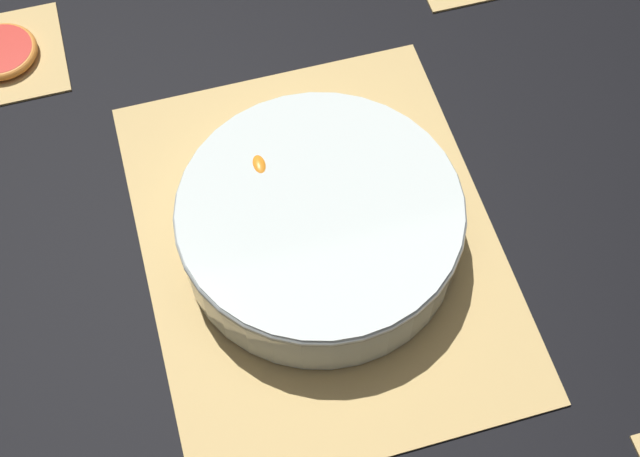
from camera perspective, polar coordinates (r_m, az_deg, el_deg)
ground_plane at (r=0.95m, az=0.00°, el=-1.06°), size 6.00×6.00×0.00m
bamboo_mat_center at (r=0.95m, az=0.00°, el=-0.97°), size 0.48×0.37×0.01m
coaster_mat_far_right at (r=1.16m, az=-19.63°, el=10.31°), size 0.15×0.15×0.01m
fruit_salad_bowl at (r=0.91m, az=0.03°, el=0.40°), size 0.29×0.29×0.08m
grapefruit_slice at (r=1.16m, az=-19.76°, el=10.59°), size 0.09×0.09×0.01m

